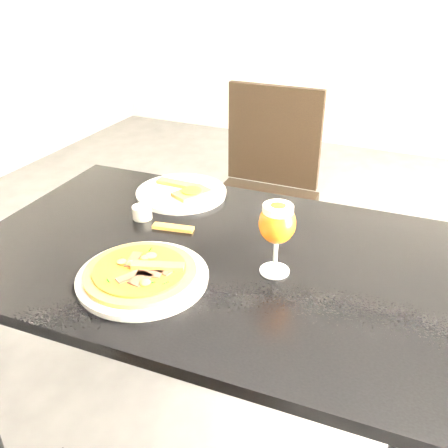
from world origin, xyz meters
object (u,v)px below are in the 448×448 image
at_px(dining_table, 202,278).
at_px(chair_far, 263,191).
at_px(beer_glass, 277,224).
at_px(pizza, 141,271).

relative_size(dining_table, chair_far, 1.30).
bearing_deg(beer_glass, dining_table, 174.80).
xyz_separation_m(pizza, beer_glass, (0.27, 0.16, 0.11)).
xyz_separation_m(dining_table, beer_glass, (0.21, -0.02, 0.22)).
bearing_deg(dining_table, beer_glass, -7.64).
distance_m(chair_far, beer_glass, 1.03).
bearing_deg(beer_glass, pizza, -149.21).
relative_size(chair_far, beer_glass, 5.19).
bearing_deg(chair_far, dining_table, -81.55).
relative_size(dining_table, pizza, 4.69).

